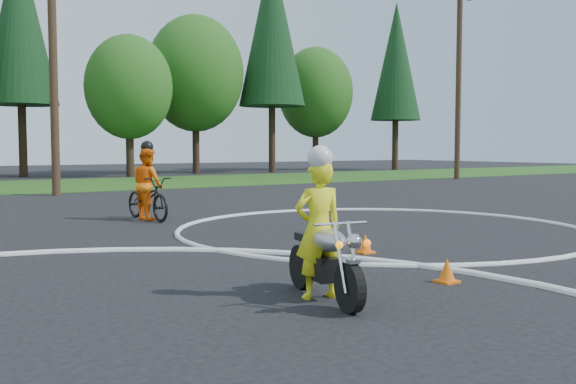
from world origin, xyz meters
TOP-DOWN VIEW (x-y plane):
  - course_markings at (2.17, 4.35)m, footprint 19.05×19.05m
  - primary_motorcycle at (3.52, 3.91)m, footprint 0.68×1.69m
  - rider_primary_grp at (3.53, 4.04)m, footprint 0.61×0.46m
  - rider_second_grp at (4.83, 12.26)m, footprint 0.82×1.91m
  - traffic_cones at (7.32, 3.97)m, footprint 19.95×9.94m
  - treeline at (14.78, 34.61)m, footprint 38.20×8.10m
  - utility_poles at (5.00, 21.00)m, footprint 41.60×1.12m

SIDE VIEW (x-z plane):
  - course_markings at x=2.17m, z-range -0.05..0.07m
  - traffic_cones at x=7.32m, z-range -0.01..0.29m
  - primary_motorcycle at x=3.52m, z-range -0.01..0.88m
  - rider_second_grp at x=4.83m, z-range -0.26..1.53m
  - rider_primary_grp at x=3.53m, z-range -0.03..1.64m
  - utility_poles at x=5.00m, z-range 0.20..10.20m
  - treeline at x=14.78m, z-range -0.64..13.88m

